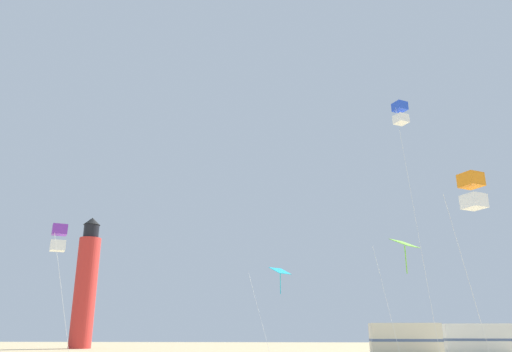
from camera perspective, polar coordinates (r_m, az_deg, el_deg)
name	(u,v)px	position (r m, az deg, el deg)	size (l,w,h in m)	color
kite_diamond_cyan	(279,274)	(26.59, 2.72, -11.26)	(2.35, 2.35, 5.29)	silver
kite_box_orange	(472,191)	(16.96, 23.73, -1.61)	(1.27, 1.27, 6.81)	silver
kite_diamond_lime	(404,248)	(20.77, 16.73, -7.95)	(1.80, 1.80, 5.58)	silver
kite_box_violet	(59,238)	(23.03, -21.84, -6.67)	(1.55, 1.55, 6.44)	silver
kite_box_blue	(400,114)	(26.44, 16.36, 6.93)	(1.10, 1.10, 13.25)	silver
lighthouse_distant	(86,285)	(69.40, -19.09, -11.82)	(2.80, 2.80, 16.80)	red
rv_van_cream	(405,339)	(50.69, 16.85, -17.56)	(6.49, 2.49, 2.80)	beige
rv_van_white	(477,338)	(56.56, 24.18, -16.75)	(6.52, 2.58, 2.80)	white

